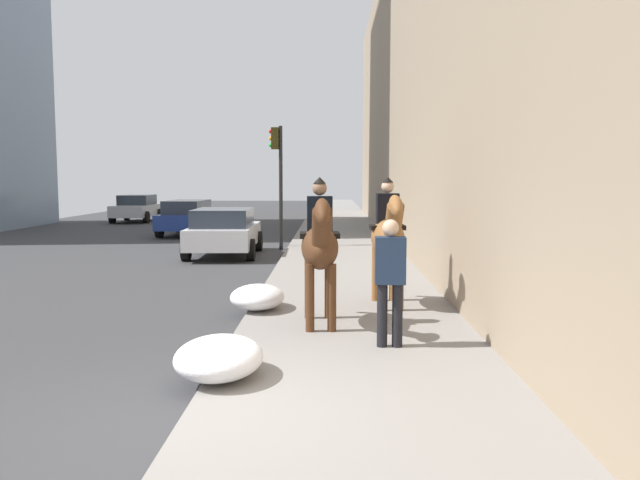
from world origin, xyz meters
name	(u,v)px	position (x,y,z in m)	size (l,w,h in m)	color
sidewalk_slab	(369,421)	(0.00, -1.77, 0.06)	(120.00, 3.54, 0.12)	gray
mounted_horse_near	(320,245)	(3.69, -1.25, 1.36)	(2.15, 0.64, 2.25)	#4C2B16
mounted_horse_far	(388,236)	(5.19, -2.40, 1.36)	(2.15, 0.62, 2.26)	brown
pedestrian_greeting	(390,274)	(2.48, -2.19, 1.10)	(0.27, 0.41, 1.70)	black
car_near_lane	(188,216)	(20.59, 4.51, 0.76)	(4.64, 1.98, 1.44)	navy
car_mid_lane	(224,231)	(13.34, 1.81, 0.77)	(4.09, 2.13, 1.44)	silver
car_far_lane	(136,208)	(28.42, 9.04, 0.76)	(3.95, 2.01, 1.44)	#B7BABF
traffic_light_near_curb	(278,167)	(15.11, 0.32, 2.69)	(0.20, 0.44, 4.03)	black
snow_pile_near	(219,357)	(1.13, -0.15, 0.34)	(1.30, 1.00, 0.45)	white
snow_pile_far	(257,297)	(4.92, -0.15, 0.33)	(1.20, 0.93, 0.42)	white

